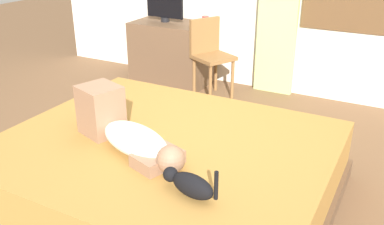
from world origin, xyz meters
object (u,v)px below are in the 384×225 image
person_lying (126,131)px  desk (172,53)px  bed (166,171)px  cup (205,20)px  tv_monitor (165,6)px  cat (190,184)px  chair_by_desk (210,52)px

person_lying → desk: (-1.04, 2.32, -0.21)m
desk → bed: bearing=-60.4°
desk → cup: 0.58m
person_lying → tv_monitor: (-1.12, 2.32, 0.35)m
cat → cup: size_ratio=4.11×
person_lying → bed: bearing=45.5°
chair_by_desk → cat: bearing=-66.4°
desk → cup: size_ratio=10.43×
bed → tv_monitor: tv_monitor is taller
person_lying → chair_by_desk: bearing=101.7°
bed → cat: cat is taller
bed → tv_monitor: 2.60m
cat → tv_monitor: 3.16m
person_lying → desk: person_lying is taller
cat → desk: (-1.66, 2.61, -0.16)m
tv_monitor → chair_by_desk: 0.81m
cat → desk: 3.10m
chair_by_desk → bed: bearing=-72.5°
chair_by_desk → tv_monitor: bearing=165.4°
bed → chair_by_desk: (-0.62, 1.97, 0.28)m
chair_by_desk → person_lying: bearing=-78.3°
tv_monitor → chair_by_desk: tv_monitor is taller
desk → tv_monitor: tv_monitor is taller
desk → chair_by_desk: size_ratio=1.05×
desk → chair_by_desk: 0.63m
desk → cup: (0.39, 0.13, 0.41)m
person_lying → cup: size_ratio=10.78×
tv_monitor → cup: 0.50m
tv_monitor → chair_by_desk: (0.67, -0.17, -0.41)m
cat → chair_by_desk: chair_by_desk is taller
bed → cat: bearing=-46.5°
cat → desk: size_ratio=0.39×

